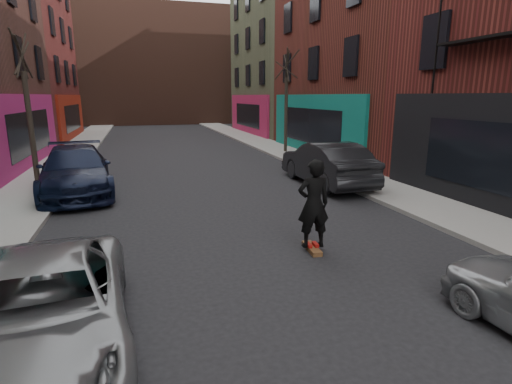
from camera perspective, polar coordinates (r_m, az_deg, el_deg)
sidewalk_left at (r=29.21m, az=-24.06°, el=5.81°), size 2.50×84.00×0.13m
sidewalk_right at (r=30.22m, az=0.26°, el=7.20°), size 2.50×84.00×0.13m
building_far at (r=54.93m, az=-14.58°, el=16.89°), size 40.00×10.00×14.00m
tree_left_far at (r=17.19m, az=-29.92°, el=11.68°), size 2.00×2.00×6.50m
tree_right_far at (r=24.34m, az=4.35°, el=13.79°), size 2.00×2.00×6.80m
parked_left_far at (r=6.22m, az=-27.96°, el=-14.62°), size 2.47×4.80×1.29m
parked_left_end at (r=15.58m, az=-24.37°, el=2.80°), size 2.98×5.97×1.67m
parked_right_end at (r=15.85m, az=10.02°, el=4.03°), size 1.86×5.19×1.70m
skateboard at (r=9.23m, az=7.99°, el=-7.98°), size 0.29×0.82×0.10m
skateboarder at (r=8.90m, az=8.21°, el=-1.69°), size 0.76×0.54×1.99m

